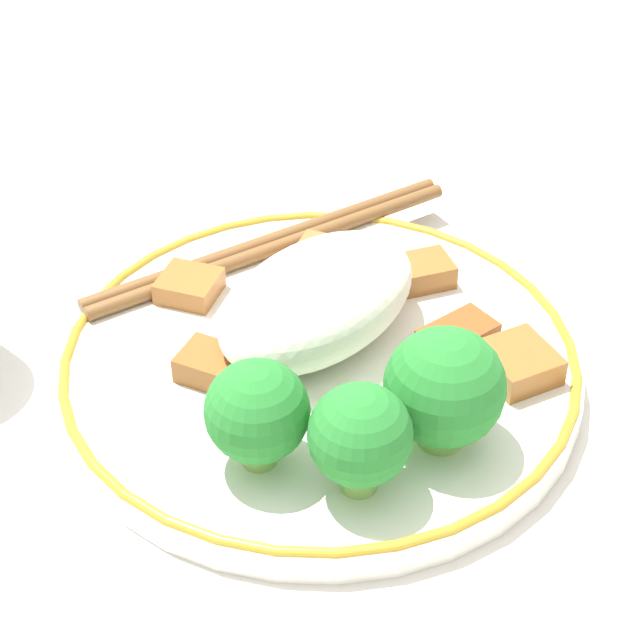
{
  "coord_description": "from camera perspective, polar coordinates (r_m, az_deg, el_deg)",
  "views": [
    {
      "loc": [
        0.28,
        0.25,
        0.33
      ],
      "look_at": [
        0.0,
        0.0,
        0.03
      ],
      "focal_mm": 60.0,
      "sensor_mm": 36.0,
      "label": 1
    }
  ],
  "objects": [
    {
      "name": "broccoli_back_center",
      "position": [
        0.42,
        2.15,
        -6.23
      ],
      "size": [
        0.04,
        0.04,
        0.05
      ],
      "color": "#7FB756",
      "rests_on": "plate"
    },
    {
      "name": "ground_plane",
      "position": [
        0.51,
        0.0,
        -3.04
      ],
      "size": [
        3.0,
        3.0,
        0.0
      ],
      "primitive_type": "plane",
      "color": "silver"
    },
    {
      "name": "rice_mound",
      "position": [
        0.49,
        -0.1,
        1.04
      ],
      "size": [
        0.11,
        0.07,
        0.05
      ],
      "color": "white",
      "rests_on": "plate"
    },
    {
      "name": "meat_near_left",
      "position": [
        0.54,
        -0.19,
        3.2
      ],
      "size": [
        0.04,
        0.03,
        0.01
      ],
      "color": "#9E6633",
      "rests_on": "plate"
    },
    {
      "name": "meat_near_back",
      "position": [
        0.48,
        -5.58,
        -2.48
      ],
      "size": [
        0.03,
        0.04,
        0.01
      ],
      "color": "brown",
      "rests_on": "plate"
    },
    {
      "name": "chopsticks",
      "position": [
        0.56,
        -2.54,
        4.06
      ],
      "size": [
        0.21,
        0.07,
        0.01
      ],
      "color": "brown",
      "rests_on": "plate"
    },
    {
      "name": "meat_on_rice_edge",
      "position": [
        0.5,
        7.36,
        -0.77
      ],
      "size": [
        0.04,
        0.03,
        0.01
      ],
      "color": "brown",
      "rests_on": "plate"
    },
    {
      "name": "meat_near_right",
      "position": [
        0.49,
        10.53,
        -2.27
      ],
      "size": [
        0.04,
        0.04,
        0.01
      ],
      "color": "#995B28",
      "rests_on": "plate"
    },
    {
      "name": "plate",
      "position": [
        0.5,
        0.0,
        -2.27
      ],
      "size": [
        0.24,
        0.24,
        0.02
      ],
      "color": "white",
      "rests_on": "ground_plane"
    },
    {
      "name": "broccoli_back_right",
      "position": [
        0.44,
        6.65,
        -3.65
      ],
      "size": [
        0.05,
        0.05,
        0.06
      ],
      "color": "#7FB756",
      "rests_on": "plate"
    },
    {
      "name": "meat_mid_left",
      "position": [
        0.54,
        4.95,
        2.75
      ],
      "size": [
        0.04,
        0.04,
        0.01
      ],
      "color": "#995B28",
      "rests_on": "plate"
    },
    {
      "name": "meat_near_front",
      "position": [
        0.53,
        -6.99,
        1.82
      ],
      "size": [
        0.04,
        0.04,
        0.01
      ],
      "color": "#995B28",
      "rests_on": "plate"
    },
    {
      "name": "broccoli_back_left",
      "position": [
        0.43,
        -3.37,
        -4.94
      ],
      "size": [
        0.04,
        0.04,
        0.05
      ],
      "color": "#7FB756",
      "rests_on": "plate"
    }
  ]
}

